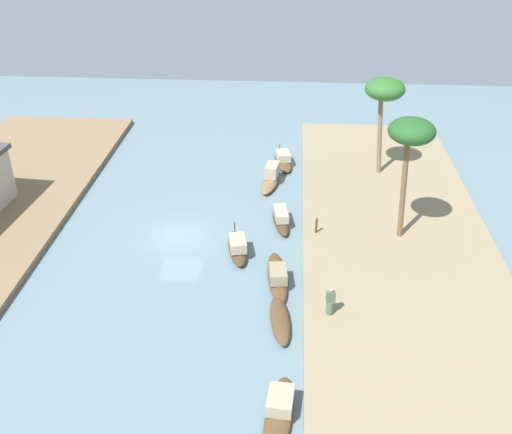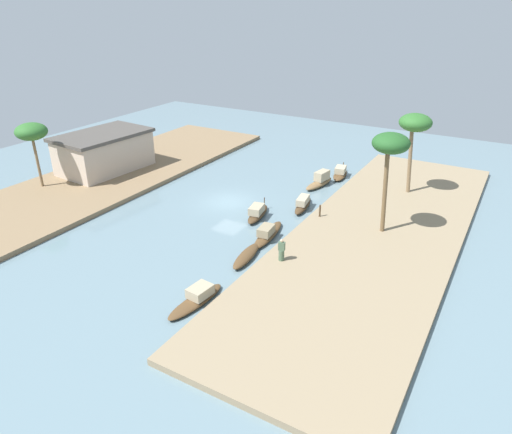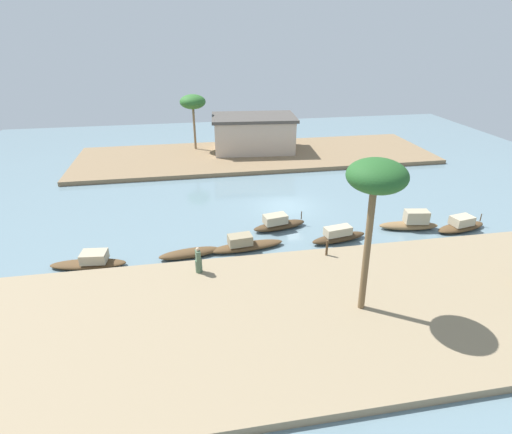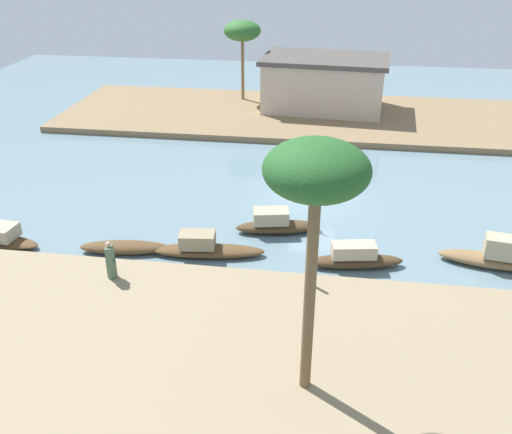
% 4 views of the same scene
% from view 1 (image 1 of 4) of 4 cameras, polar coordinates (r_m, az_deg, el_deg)
% --- Properties ---
extents(river_water, '(64.88, 64.88, 0.00)m').
position_cam_1_polar(river_water, '(36.52, -7.57, -1.94)').
color(river_water, slate).
rests_on(river_water, ground).
extents(riverbank_left, '(38.01, 11.47, 0.41)m').
position_cam_1_polar(riverbank_left, '(36.36, 13.69, -2.38)').
color(riverbank_left, '#937F60').
rests_on(riverbank_left, ground).
extents(sampan_near_left_bank, '(4.91, 1.58, 1.07)m').
position_cam_1_polar(sampan_near_left_bank, '(32.15, 2.11, -5.83)').
color(sampan_near_left_bank, brown).
rests_on(sampan_near_left_bank, river_water).
extents(sampan_foreground, '(3.90, 1.42, 0.49)m').
position_cam_1_polar(sampan_foreground, '(29.48, 2.36, -10.03)').
color(sampan_foreground, brown).
rests_on(sampan_foreground, river_water).
extents(sampan_downstream_large, '(4.05, 1.89, 1.04)m').
position_cam_1_polar(sampan_downstream_large, '(45.45, 2.67, 5.61)').
color(sampan_downstream_large, brown).
rests_on(sampan_downstream_large, river_water).
extents(sampan_with_tall_canopy, '(4.51, 1.55, 0.97)m').
position_cam_1_polar(sampan_with_tall_canopy, '(25.22, 2.29, -18.45)').
color(sampan_with_tall_canopy, brown).
rests_on(sampan_with_tall_canopy, river_water).
extents(sampan_midstream, '(3.99, 1.76, 1.12)m').
position_cam_1_polar(sampan_midstream, '(34.51, -1.83, -2.91)').
color(sampan_midstream, '#47331E').
rests_on(sampan_midstream, river_water).
extents(sampan_upstream_small, '(4.25, 1.70, 1.38)m').
position_cam_1_polar(sampan_upstream_small, '(42.38, 1.51, 3.90)').
color(sampan_upstream_small, brown).
rests_on(sampan_upstream_small, river_water).
extents(sampan_with_red_awning, '(4.01, 1.55, 1.07)m').
position_cam_1_polar(sampan_with_red_awning, '(37.39, 2.43, -0.11)').
color(sampan_with_red_awning, '#47331E').
rests_on(sampan_with_red_awning, river_water).
extents(person_on_near_bank, '(0.44, 0.47, 1.57)m').
position_cam_1_polar(person_on_near_bank, '(29.39, 7.29, -8.34)').
color(person_on_near_bank, '#4C664C').
rests_on(person_on_near_bank, riverbank_left).
extents(mooring_post, '(0.14, 0.14, 1.00)m').
position_cam_1_polar(mooring_post, '(35.78, 5.93, -0.85)').
color(mooring_post, '#4C3823').
rests_on(mooring_post, riverbank_left).
extents(palm_tree_left_near, '(2.65, 2.65, 7.52)m').
position_cam_1_polar(palm_tree_left_near, '(33.71, 14.97, 7.79)').
color(palm_tree_left_near, brown).
rests_on(palm_tree_left_near, riverbank_left).
extents(palm_tree_left_far, '(2.79, 2.79, 7.09)m').
position_cam_1_polar(palm_tree_left_far, '(42.08, 12.50, 11.92)').
color(palm_tree_left_far, '#7F6647').
rests_on(palm_tree_left_far, riverbank_left).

